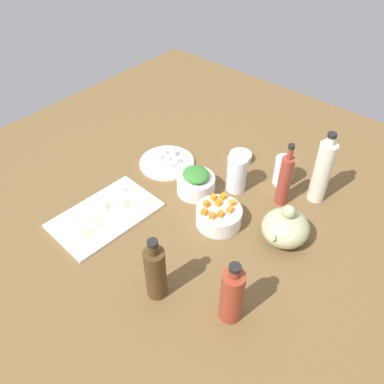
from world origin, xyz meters
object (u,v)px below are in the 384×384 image
at_px(teapot, 285,227).
at_px(bottle_1, 156,272).
at_px(bottle_2, 322,171).
at_px(plate_tofu, 167,163).
at_px(bowl_carrots, 219,216).
at_px(cutting_board, 105,215).
at_px(drinking_glass_1, 284,171).
at_px(bottle_3, 285,179).
at_px(bowl_small_side, 240,157).
at_px(drinking_glass_0, 237,174).
at_px(bottle_0, 232,295).
at_px(bowl_greens, 196,185).

height_order(teapot, bottle_1, bottle_1).
distance_m(teapot, bottle_2, 0.26).
distance_m(plate_tofu, bottle_2, 0.59).
bearing_deg(bowl_carrots, bottle_1, 6.13).
distance_m(cutting_board, bottle_2, 0.75).
bearing_deg(bottle_1, drinking_glass_1, 178.46).
bearing_deg(bowl_carrots, bottle_2, 149.76).
bearing_deg(bottle_3, cutting_board, -42.59).
relative_size(cutting_board, bowl_small_side, 4.00).
height_order(cutting_board, bowl_carrots, bowl_carrots).
xyz_separation_m(drinking_glass_0, drinking_glass_1, (-0.14, 0.11, -0.02)).
bearing_deg(teapot, plate_tofu, -94.39).
xyz_separation_m(bottle_0, drinking_glass_0, (-0.43, -0.29, -0.02)).
relative_size(bowl_greens, teapot, 0.81).
height_order(bottle_0, bottle_1, bottle_1).
bearing_deg(teapot, cutting_board, -59.38).
distance_m(bottle_0, drinking_glass_1, 0.60).
bearing_deg(cutting_board, plate_tofu, -173.77).
height_order(bowl_small_side, bottle_0, bottle_0).
bearing_deg(cutting_board, bottle_1, 73.58).
height_order(plate_tofu, bowl_small_side, bowl_small_side).
bearing_deg(bottle_1, bottle_3, 172.88).
relative_size(bottle_3, drinking_glass_0, 1.76).
xyz_separation_m(bowl_small_side, bottle_2, (0.01, 0.33, 0.11)).
bearing_deg(bowl_small_side, bottle_1, 15.29).
relative_size(bowl_carrots, drinking_glass_0, 1.09).
height_order(bowl_greens, bottle_2, bottle_2).
distance_m(bottle_1, bottle_2, 0.67).
bearing_deg(bottle_3, drinking_glass_0, -74.05).
bearing_deg(bottle_1, plate_tofu, -139.43).
relative_size(bottle_2, bottle_3, 1.12).
distance_m(teapot, bottle_0, 0.33).
distance_m(plate_tofu, teapot, 0.56).
height_order(bowl_small_side, bottle_1, bottle_1).
xyz_separation_m(bowl_small_side, drinking_glass_1, (0.01, 0.20, 0.04)).
bearing_deg(bottle_2, drinking_glass_1, -87.81).
bearing_deg(bottle_2, bottle_1, -13.16).
distance_m(bottle_0, bottle_3, 0.50).
distance_m(bowl_carrots, bottle_3, 0.26).
xyz_separation_m(bowl_small_side, drinking_glass_0, (0.15, 0.09, 0.05)).
distance_m(bowl_greens, drinking_glass_1, 0.33).
bearing_deg(cutting_board, bottle_2, 137.80).
bearing_deg(drinking_glass_0, bowl_small_side, -150.39).
relative_size(plate_tofu, bottle_1, 0.97).
height_order(teapot, bottle_3, bottle_3).
bearing_deg(bottle_0, bottle_1, -68.89).
bearing_deg(bottle_2, cutting_board, -42.20).
relative_size(teapot, bottle_0, 0.79).
xyz_separation_m(bowl_small_side, bottle_0, (0.58, 0.38, 0.08)).
bearing_deg(cutting_board, teapot, 120.62).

